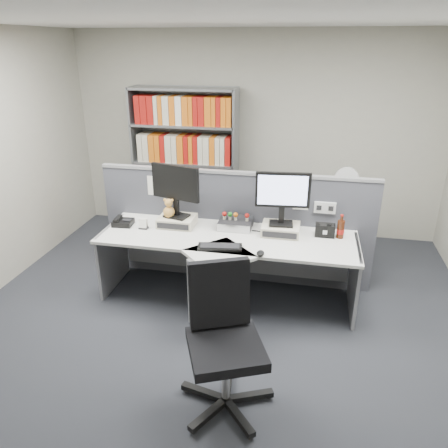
% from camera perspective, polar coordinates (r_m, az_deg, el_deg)
% --- Properties ---
extents(ground, '(5.50, 5.50, 0.00)m').
position_cam_1_polar(ground, '(4.06, -1.90, -15.65)').
color(ground, '#31343A').
rests_on(ground, ground).
extents(room_shell, '(5.04, 5.54, 2.72)m').
position_cam_1_polar(room_shell, '(3.26, -2.31, 9.79)').
color(room_shell, '#AEAB9B').
rests_on(room_shell, ground).
extents(partition, '(3.00, 0.08, 1.27)m').
position_cam_1_polar(partition, '(4.78, 1.49, -0.26)').
color(partition, '#494A53').
rests_on(partition, ground).
extents(desk, '(2.60, 1.20, 0.72)m').
position_cam_1_polar(desk, '(4.29, -0.15, -6.00)').
color(desk, white).
rests_on(desk, ground).
extents(monitor_riser_left, '(0.38, 0.31, 0.10)m').
position_cam_1_polar(monitor_riser_left, '(4.62, -6.22, 0.39)').
color(monitor_riser_left, beige).
rests_on(monitor_riser_left, desk).
extents(monitor_riser_right, '(0.38, 0.31, 0.10)m').
position_cam_1_polar(monitor_riser_right, '(4.43, 7.48, -0.70)').
color(monitor_riser_right, beige).
rests_on(monitor_riser_right, desk).
extents(monitor_left, '(0.54, 0.23, 0.56)m').
position_cam_1_polar(monitor_left, '(4.49, -6.42, 4.91)').
color(monitor_left, black).
rests_on(monitor_left, monitor_riser_left).
extents(monitor_right, '(0.54, 0.19, 0.55)m').
position_cam_1_polar(monitor_right, '(4.30, 7.73, 3.92)').
color(monitor_right, black).
rests_on(monitor_right, monitor_riser_right).
extents(desktop_pc, '(0.34, 0.30, 0.09)m').
position_cam_1_polar(desktop_pc, '(4.55, 1.57, 0.07)').
color(desktop_pc, black).
rests_on(desktop_pc, desk).
extents(figurines, '(0.29, 0.05, 0.09)m').
position_cam_1_polar(figurines, '(4.50, 1.36, 1.14)').
color(figurines, beige).
rests_on(figurines, desktop_pc).
extents(keyboard, '(0.44, 0.22, 0.03)m').
position_cam_1_polar(keyboard, '(4.11, -0.55, -3.04)').
color(keyboard, black).
rests_on(keyboard, desk).
extents(mouse, '(0.07, 0.11, 0.04)m').
position_cam_1_polar(mouse, '(3.98, 4.83, -3.87)').
color(mouse, black).
rests_on(mouse, desk).
extents(desk_phone, '(0.21, 0.20, 0.09)m').
position_cam_1_polar(desk_phone, '(4.74, -13.22, 0.24)').
color(desk_phone, black).
rests_on(desk_phone, desk).
extents(desk_calendar, '(0.09, 0.07, 0.11)m').
position_cam_1_polar(desk_calendar, '(4.60, -10.59, -0.04)').
color(desk_calendar, black).
rests_on(desk_calendar, desk).
extents(plush_toy, '(0.12, 0.12, 0.21)m').
position_cam_1_polar(plush_toy, '(4.57, -7.28, 1.92)').
color(plush_toy, gold).
rests_on(plush_toy, monitor_riser_left).
extents(speaker, '(0.19, 0.11, 0.13)m').
position_cam_1_polar(speaker, '(4.45, 13.17, -0.80)').
color(speaker, black).
rests_on(speaker, desk).
extents(cola_bottle, '(0.08, 0.08, 0.25)m').
position_cam_1_polar(cola_bottle, '(4.44, 15.12, -0.67)').
color(cola_bottle, '#3F190A').
rests_on(cola_bottle, desk).
extents(shelving_unit, '(1.41, 0.40, 2.00)m').
position_cam_1_polar(shelving_unit, '(5.98, -5.08, 7.74)').
color(shelving_unit, gray).
rests_on(shelving_unit, ground).
extents(filing_cabinet, '(0.45, 0.61, 0.70)m').
position_cam_1_polar(filing_cabinet, '(5.54, 15.10, -1.09)').
color(filing_cabinet, gray).
rests_on(filing_cabinet, ground).
extents(desk_fan, '(0.29, 0.17, 0.48)m').
position_cam_1_polar(desk_fan, '(5.32, 15.81, 5.35)').
color(desk_fan, white).
rests_on(desk_fan, filing_cabinet).
extents(office_chair, '(0.72, 0.71, 1.08)m').
position_cam_1_polar(office_chair, '(3.22, -0.08, -14.45)').
color(office_chair, silver).
rests_on(office_chair, ground).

